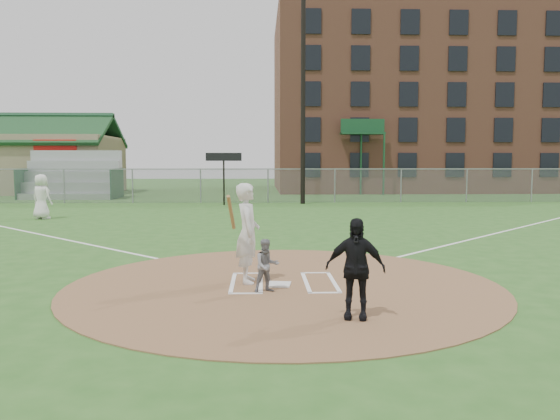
{
  "coord_description": "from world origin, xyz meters",
  "views": [
    {
      "loc": [
        -0.45,
        -10.47,
        2.39
      ],
      "look_at": [
        0.0,
        2.0,
        1.3
      ],
      "focal_mm": 35.0,
      "sensor_mm": 36.0,
      "label": 1
    }
  ],
  "objects_px": {
    "batter_at_plate": "(248,233)",
    "home_plate": "(279,284)",
    "umpire": "(355,268)",
    "ondeck_player": "(42,197)",
    "catcher": "(267,266)"
  },
  "relations": [
    {
      "from": "batter_at_plate",
      "to": "home_plate",
      "type": "bearing_deg",
      "value": -23.64
    },
    {
      "from": "umpire",
      "to": "batter_at_plate",
      "type": "height_order",
      "value": "batter_at_plate"
    },
    {
      "from": "umpire",
      "to": "batter_at_plate",
      "type": "distance_m",
      "value": 3.06
    },
    {
      "from": "home_plate",
      "to": "ondeck_player",
      "type": "bearing_deg",
      "value": 126.6
    },
    {
      "from": "ondeck_player",
      "to": "batter_at_plate",
      "type": "distance_m",
      "value": 15.52
    },
    {
      "from": "catcher",
      "to": "ondeck_player",
      "type": "height_order",
      "value": "ondeck_player"
    },
    {
      "from": "home_plate",
      "to": "ondeck_player",
      "type": "distance_m",
      "value": 16.11
    },
    {
      "from": "batter_at_plate",
      "to": "umpire",
      "type": "bearing_deg",
      "value": -56.44
    },
    {
      "from": "umpire",
      "to": "catcher",
      "type": "bearing_deg",
      "value": 140.21
    },
    {
      "from": "home_plate",
      "to": "ondeck_player",
      "type": "xyz_separation_m",
      "value": [
        -9.59,
        12.92,
        0.91
      ]
    },
    {
      "from": "home_plate",
      "to": "catcher",
      "type": "height_order",
      "value": "catcher"
    },
    {
      "from": "umpire",
      "to": "ondeck_player",
      "type": "xyz_separation_m",
      "value": [
        -10.68,
        15.2,
        0.16
      ]
    },
    {
      "from": "catcher",
      "to": "ondeck_player",
      "type": "xyz_separation_m",
      "value": [
        -9.36,
        13.46,
        0.44
      ]
    },
    {
      "from": "ondeck_player",
      "to": "batter_at_plate",
      "type": "height_order",
      "value": "batter_at_plate"
    },
    {
      "from": "home_plate",
      "to": "batter_at_plate",
      "type": "xyz_separation_m",
      "value": [
        -0.6,
        0.26,
        0.97
      ]
    }
  ]
}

